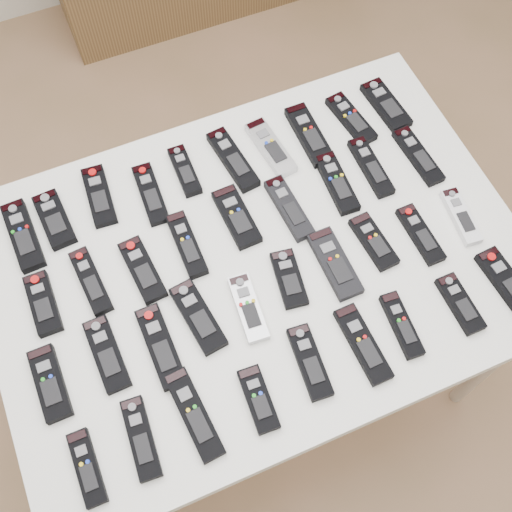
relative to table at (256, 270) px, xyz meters
name	(u,v)px	position (x,y,z in m)	size (l,w,h in m)	color
ground	(239,390)	(-0.09, -0.07, -0.72)	(4.00, 4.00, 0.00)	olive
table	(256,270)	(0.00, 0.00, 0.00)	(1.25, 0.88, 0.78)	white
remote_0	(23,236)	(-0.49, 0.27, 0.07)	(0.06, 0.19, 0.02)	black
remote_1	(54,220)	(-0.41, 0.29, 0.07)	(0.06, 0.15, 0.02)	black
remote_2	(99,196)	(-0.29, 0.31, 0.07)	(0.06, 0.17, 0.02)	black
remote_3	(151,194)	(-0.17, 0.26, 0.07)	(0.05, 0.17, 0.02)	black
remote_4	(185,171)	(-0.07, 0.29, 0.07)	(0.04, 0.15, 0.02)	black
remote_5	(233,160)	(0.06, 0.28, 0.07)	(0.05, 0.19, 0.02)	black
remote_6	(271,148)	(0.16, 0.27, 0.07)	(0.05, 0.18, 0.02)	#B7B7BC
remote_7	(309,135)	(0.27, 0.27, 0.07)	(0.06, 0.19, 0.02)	black
remote_8	(351,119)	(0.39, 0.28, 0.07)	(0.05, 0.17, 0.02)	black
remote_9	(386,105)	(0.50, 0.28, 0.07)	(0.06, 0.17, 0.02)	black
remote_10	(43,304)	(-0.49, 0.08, 0.07)	(0.05, 0.15, 0.02)	black
remote_11	(91,281)	(-0.37, 0.09, 0.07)	(0.05, 0.17, 0.02)	black
remote_12	(142,270)	(-0.25, 0.08, 0.07)	(0.06, 0.17, 0.02)	black
remote_13	(187,245)	(-0.14, 0.10, 0.07)	(0.05, 0.17, 0.02)	black
remote_14	(237,217)	(0.00, 0.12, 0.07)	(0.06, 0.17, 0.02)	black
remote_15	(289,208)	(0.13, 0.09, 0.07)	(0.05, 0.18, 0.02)	black
remote_16	(337,183)	(0.27, 0.11, 0.07)	(0.05, 0.18, 0.02)	black
remote_17	(371,167)	(0.37, 0.12, 0.07)	(0.05, 0.18, 0.02)	black
remote_18	(418,156)	(0.49, 0.10, 0.07)	(0.05, 0.18, 0.02)	black
remote_19	(50,383)	(-0.52, -0.10, 0.07)	(0.06, 0.16, 0.02)	black
remote_20	(107,354)	(-0.39, -0.09, 0.07)	(0.06, 0.17, 0.02)	black
remote_21	(161,346)	(-0.28, -0.12, 0.07)	(0.06, 0.19, 0.02)	black
remote_22	(198,317)	(-0.18, -0.08, 0.07)	(0.06, 0.18, 0.02)	black
remote_23	(248,308)	(-0.07, -0.11, 0.07)	(0.05, 0.16, 0.02)	#B7B7BC
remote_24	(289,279)	(0.05, -0.08, 0.07)	(0.06, 0.14, 0.02)	black
remote_25	(335,264)	(0.16, -0.09, 0.07)	(0.06, 0.18, 0.02)	black
remote_26	(374,242)	(0.27, -0.07, 0.07)	(0.05, 0.15, 0.02)	black
remote_27	(420,234)	(0.38, -0.10, 0.07)	(0.05, 0.16, 0.02)	black
remote_28	(461,216)	(0.50, -0.09, 0.07)	(0.04, 0.15, 0.02)	silver
remote_29	(87,468)	(-0.50, -0.30, 0.07)	(0.04, 0.15, 0.02)	black
remote_30	(141,438)	(-0.38, -0.29, 0.07)	(0.05, 0.17, 0.02)	black
remote_31	(194,414)	(-0.26, -0.28, 0.07)	(0.05, 0.20, 0.02)	black
remote_32	(258,399)	(-0.13, -0.31, 0.07)	(0.05, 0.14, 0.02)	black
remote_33	(310,362)	(0.01, -0.28, 0.07)	(0.05, 0.17, 0.02)	black
remote_34	(363,344)	(0.13, -0.29, 0.07)	(0.05, 0.19, 0.02)	black
remote_35	(402,325)	(0.23, -0.28, 0.07)	(0.04, 0.16, 0.02)	black
remote_36	(460,304)	(0.38, -0.29, 0.07)	(0.05, 0.14, 0.02)	black
remote_37	(507,283)	(0.50, -0.29, 0.07)	(0.05, 0.18, 0.02)	black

